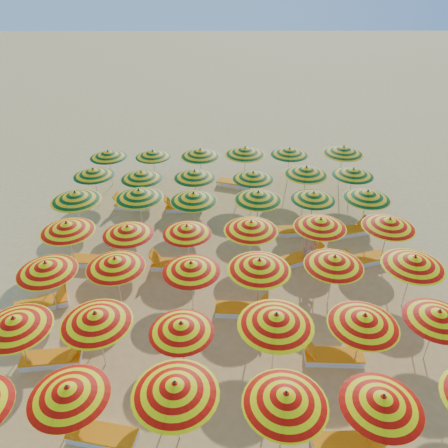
{
  "coord_description": "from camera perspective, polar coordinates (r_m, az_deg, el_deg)",
  "views": [
    {
      "loc": [
        -0.12,
        -13.35,
        10.2
      ],
      "look_at": [
        0.0,
        0.5,
        1.6
      ],
      "focal_mm": 35.0,
      "sensor_mm": 36.0,
      "label": 1
    }
  ],
  "objects": [
    {
      "name": "umbrella_7",
      "position": [
        12.52,
        -16.4,
        -11.69
      ],
      "size": [
        2.44,
        2.44,
        2.09
      ],
      "color": "silver",
      "rests_on": "ground"
    },
    {
      "name": "umbrella_29",
      "position": [
        18.8,
        18.2,
        3.65
      ],
      "size": [
        2.32,
        2.32,
        2.06
      ],
      "color": "silver",
      "rests_on": "ground"
    },
    {
      "name": "lounger_10",
      "position": [
        18.89,
        9.72,
        -0.82
      ],
      "size": [
        1.78,
        0.74,
        0.69
      ],
      "rotation": [
        0.0,
        0.0,
        0.09
      ],
      "color": "white",
      "rests_on": "ground"
    },
    {
      "name": "umbrella_12",
      "position": [
        14.92,
        -22.2,
        -5.23
      ],
      "size": [
        2.43,
        2.43,
        2.03
      ],
      "color": "silver",
      "rests_on": "ground"
    },
    {
      "name": "umbrella_19",
      "position": [
        16.11,
        -12.47,
        -0.79
      ],
      "size": [
        2.34,
        2.34,
        1.95
      ],
      "color": "silver",
      "rests_on": "ground"
    },
    {
      "name": "lounger_9",
      "position": [
        17.76,
        17.94,
        -4.42
      ],
      "size": [
        1.83,
        1.08,
        0.69
      ],
      "rotation": [
        0.0,
        0.0,
        3.45
      ],
      "color": "white",
      "rests_on": "ground"
    },
    {
      "name": "umbrella_14",
      "position": [
        13.94,
        -4.31,
        -5.61
      ],
      "size": [
        2.47,
        2.47,
        1.98
      ],
      "color": "silver",
      "rests_on": "ground"
    },
    {
      "name": "lounger_6",
      "position": [
        17.57,
        -16.8,
        -4.64
      ],
      "size": [
        1.79,
        0.78,
        0.69
      ],
      "rotation": [
        0.0,
        0.0,
        -0.12
      ],
      "color": "white",
      "rests_on": "ground"
    },
    {
      "name": "umbrella_11",
      "position": [
        13.62,
        26.2,
        -10.68
      ],
      "size": [
        1.87,
        1.87,
        1.96
      ],
      "color": "silver",
      "rests_on": "ground"
    },
    {
      "name": "umbrella_24",
      "position": [
        18.56,
        -18.83,
        3.44
      ],
      "size": [
        2.68,
        2.68,
        2.16
      ],
      "color": "silver",
      "rests_on": "ground"
    },
    {
      "name": "lounger_0",
      "position": [
        12.27,
        -15.83,
        -24.98
      ],
      "size": [
        1.81,
        0.91,
        0.69
      ],
      "rotation": [
        0.0,
        0.0,
        2.95
      ],
      "color": "white",
      "rests_on": "ground"
    },
    {
      "name": "umbrella_10",
      "position": [
        12.59,
        17.83,
        -11.84
      ],
      "size": [
        2.2,
        2.2,
        2.06
      ],
      "color": "silver",
      "rests_on": "ground"
    },
    {
      "name": "umbrella_25",
      "position": [
        18.16,
        -11.05,
        3.87
      ],
      "size": [
        2.05,
        2.05,
        2.12
      ],
      "color": "silver",
      "rests_on": "ground"
    },
    {
      "name": "umbrella_3",
      "position": [
        10.48,
        8.05,
        -21.62
      ],
      "size": [
        2.1,
        2.1,
        2.08
      ],
      "color": "silver",
      "rests_on": "ground"
    },
    {
      "name": "umbrella_1",
      "position": [
        11.16,
        -19.7,
        -19.94
      ],
      "size": [
        2.05,
        2.05,
        1.99
      ],
      "color": "silver",
      "rests_on": "ground"
    },
    {
      "name": "lounger_13",
      "position": [
        20.44,
        -5.38,
        2.24
      ],
      "size": [
        1.77,
        0.7,
        0.69
      ],
      "rotation": [
        0.0,
        0.0,
        3.21
      ],
      "color": "white",
      "rests_on": "ground"
    },
    {
      "name": "umbrella_31",
      "position": [
        20.06,
        -10.72,
        6.3
      ],
      "size": [
        2.39,
        2.39,
        1.97
      ],
      "color": "silver",
      "rests_on": "ground"
    },
    {
      "name": "umbrella_16",
      "position": [
        14.49,
        14.21,
        -4.7
      ],
      "size": [
        2.54,
        2.54,
        2.05
      ],
      "color": "silver",
      "rests_on": "ground"
    },
    {
      "name": "umbrella_20",
      "position": [
        15.89,
        -4.85,
        -0.72
      ],
      "size": [
        2.15,
        2.15,
        1.91
      ],
      "color": "silver",
      "rests_on": "ground"
    },
    {
      "name": "umbrella_22",
      "position": [
        16.34,
        12.48,
        0.13
      ],
      "size": [
        2.33,
        2.33,
        2.07
      ],
      "color": "silver",
      "rests_on": "ground"
    },
    {
      "name": "umbrella_21",
      "position": [
        15.74,
        3.55,
        -0.26
      ],
      "size": [
        2.13,
        2.13,
        2.1
      ],
      "color": "silver",
      "rests_on": "ground"
    },
    {
      "name": "beachgoer_a",
      "position": [
        16.77,
        11.15,
        -3.21
      ],
      "size": [
        0.59,
        0.44,
        1.48
      ],
      "primitive_type": "imported",
      "rotation": [
        0.0,
        0.0,
        6.1
      ],
      "color": "tan",
      "rests_on": "ground"
    },
    {
      "name": "umbrella_27",
      "position": [
        17.77,
        4.49,
        3.69
      ],
      "size": [
        2.49,
        2.49,
        2.1
      ],
      "color": "silver",
      "rests_on": "ground"
    },
    {
      "name": "umbrella_39",
      "position": [
        21.88,
        2.78,
        9.5
      ],
      "size": [
        2.3,
        2.3,
        2.16
      ],
      "color": "silver",
      "rests_on": "ground"
    },
    {
      "name": "lounger_1",
      "position": [
        12.14,
        16.05,
        -25.92
      ],
      "size": [
        1.74,
        0.61,
        0.69
      ],
      "rotation": [
        0.0,
        0.0,
        0.02
      ],
      "color": "white",
      "rests_on": "ground"
    },
    {
      "name": "lounger_2",
      "position": [
        14.22,
        -21.44,
        -16.02
      ],
      "size": [
        1.79,
        0.77,
        0.69
      ],
      "rotation": [
        0.0,
        0.0,
        0.11
      ],
      "color": "white",
      "rests_on": "ground"
    },
    {
      "name": "umbrella_17",
      "position": [
        15.19,
        23.58,
        -4.49
      ],
      "size": [
        2.17,
        2.17,
        2.13
      ],
      "color": "silver",
      "rests_on": "ground"
    },
    {
      "name": "lounger_4",
      "position": [
        16.17,
        -22.56,
        -9.54
      ],
      "size": [
        1.83,
        1.16,
        0.69
      ],
      "rotation": [
        0.0,
        0.0,
        0.36
      ],
      "color": "white",
      "rests_on": "ground"
    },
    {
      "name": "umbrella_4",
      "position": [
        11.04,
        19.97,
        -20.91
      ],
      "size": [
        2.32,
        2.32,
        1.98
      ],
      "color": "silver",
      "rests_on": "ground"
    },
    {
      "name": "umbrella_36",
      "position": [
        22.73,
        -14.89,
        8.82
      ],
      "size": [
        1.94,
        1.94,
        1.94
      ],
      "color": "silver",
      "rests_on": "ground"
    },
    {
      "name": "umbrella_13",
      "position": [
        14.44,
        -14.02,
        -4.93
      ],
      "size": [
        2.17,
        2.17,
        2.03
      ],
      "color": "silver",
      "rests_on": "ground"
    },
    {
      "name": "lounger_7",
      "position": [
        16.75,
        -6.68,
        -5.27
      ],
      "size": [
        1.77,
        0.72,
        0.69
      ],
      "rotation": [
        0.0,
        0.0,
        3.06
      ],
      "color": "white",
      "rests_on": "ground"
    },
    {
      "name": "lounger_11",
      "position": [
        19.33,
        16.1,
        -0.88
      ],
      "size": [
        1.82,
        0.99,
        0.69
      ],
      "rotation": [
        0.0,
        0.0,
        0.25
      ],
      "color": "white",
      "rests_on": "ground"
    },
    {
      "name": "umbrella_35",
      "position": [
        20.83,
        16.52,
        6.53
      ],
      "size": [
        2.14,
        2.14,
        1.99
      ],
      "color": "silver",
      "rests_on": "ground"
    },
    {
      "name": "umbrella_40",
      "position": [
        22.41,
        8.55,
        9.35
      ],
      "size": [
        2.08,
        2.08,
        2.0
      ],
      "color": "silver",
      "rests_on": "ground"
    },
    {
      "name": "umbrella_37",
      "position": [
        22.47,
        -9.27,
        9.04
      ],
      "size": [
        2.04,
        2.04,
        1.88
      ],
      "color": "silver",
      "rests_on": "ground"
    },
    {
      "name": "lounger_8",
      "position": [
        17.26,
        10.11,
        -4.34
      ],
      "size": [
        1.82,
        1.24,
        0.69
      ],
      "rotation": [
        0.0,
        0.0,
        0.42
      ],
      "color": "white",
      "rests_on": "ground"
    },
    {
      "name": "umbrella_41",
      "position": [
        22.69,
        15.33,
        9.29
      ],
      "size": [
        2.57,
        2.57,
        2.19
      ],
      "color": "silver",
      "rests_on": "ground"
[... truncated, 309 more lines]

